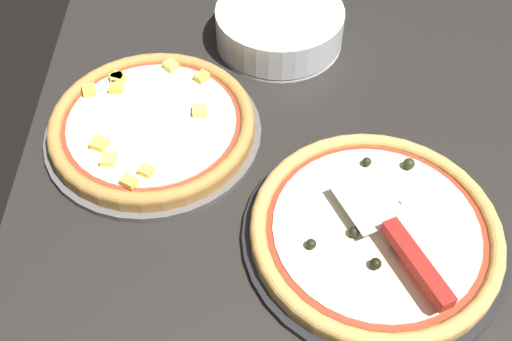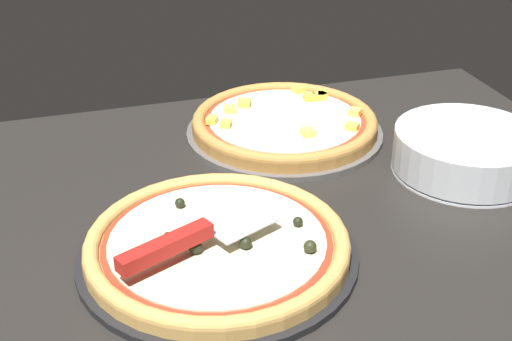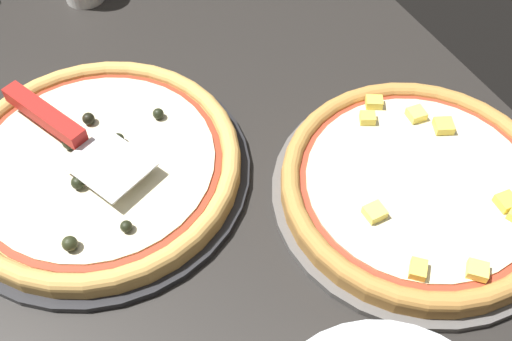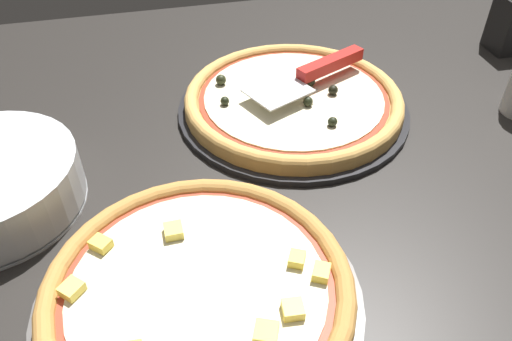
% 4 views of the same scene
% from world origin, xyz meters
% --- Properties ---
extents(ground_plane, '(1.47, 1.01, 0.04)m').
position_xyz_m(ground_plane, '(0.00, 0.00, -0.02)').
color(ground_plane, black).
extents(pizza_pan_front, '(0.37, 0.37, 0.01)m').
position_xyz_m(pizza_pan_front, '(0.05, -0.03, 0.01)').
color(pizza_pan_front, black).
rests_on(pizza_pan_front, ground_plane).
extents(pizza_front, '(0.35, 0.35, 0.04)m').
position_xyz_m(pizza_front, '(0.05, -0.03, 0.02)').
color(pizza_front, tan).
rests_on(pizza_front, pizza_pan_front).
extents(pizza_pan_back, '(0.35, 0.35, 0.01)m').
position_xyz_m(pizza_pan_back, '(0.25, 0.30, 0.01)').
color(pizza_pan_back, '#565451').
rests_on(pizza_pan_back, ground_plane).
extents(pizza_back, '(0.33, 0.33, 0.03)m').
position_xyz_m(pizza_back, '(0.25, 0.30, 0.02)').
color(pizza_back, '#B77F3D').
rests_on(pizza_back, pizza_pan_back).
extents(serving_spatula, '(0.23, 0.14, 0.02)m').
position_xyz_m(serving_spatula, '(-0.01, -0.06, 0.06)').
color(serving_spatula, silver).
rests_on(serving_spatula, pizza_front).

